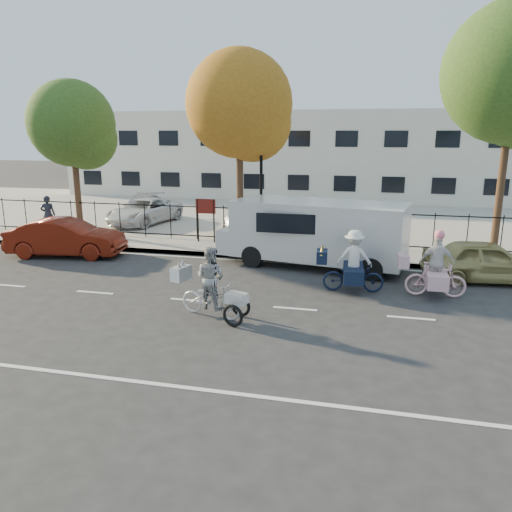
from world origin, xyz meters
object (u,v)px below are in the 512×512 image
(gold_sedan, at_px, (487,261))
(lot_car_c, at_px, (263,216))
(zebra_trike, at_px, (211,290))
(pedestrian, at_px, (48,215))
(bull_bike, at_px, (353,267))
(red_sedan, at_px, (66,238))
(lot_car_b, at_px, (144,211))
(lamppost, at_px, (261,171))
(white_van, at_px, (315,231))
(unicorn_bike, at_px, (435,272))
(lot_car_a, at_px, (143,208))
(lot_car_d, at_px, (318,213))

(gold_sedan, xyz_separation_m, lot_car_c, (-8.53, 5.74, 0.17))
(zebra_trike, bearing_deg, pedestrian, 68.25)
(bull_bike, distance_m, red_sedan, 11.00)
(zebra_trike, relative_size, bull_bike, 1.07)
(gold_sedan, bearing_deg, lot_car_b, 61.58)
(zebra_trike, relative_size, lot_car_c, 0.51)
(lamppost, relative_size, lot_car_b, 0.97)
(white_van, distance_m, gold_sedan, 5.59)
(lamppost, relative_size, zebra_trike, 2.01)
(pedestrian, bearing_deg, lamppost, 158.09)
(unicorn_bike, bearing_deg, lamppost, 51.70)
(lot_car_b, bearing_deg, unicorn_bike, -21.57)
(lamppost, height_order, lot_car_a, lamppost)
(bull_bike, height_order, gold_sedan, bull_bike)
(lot_car_b, bearing_deg, lamppost, -15.81)
(lot_car_a, height_order, lot_car_b, lot_car_a)
(zebra_trike, xyz_separation_m, pedestrian, (-10.30, 7.84, 0.30))
(white_van, bearing_deg, gold_sedan, 4.26)
(lot_car_d, bearing_deg, lot_car_c, -149.78)
(pedestrian, xyz_separation_m, lot_car_a, (2.59, 4.16, -0.23))
(bull_bike, bearing_deg, red_sedan, 75.62)
(lamppost, bearing_deg, pedestrian, 180.00)
(unicorn_bike, distance_m, red_sedan, 13.29)
(lamppost, height_order, red_sedan, lamppost)
(lot_car_d, bearing_deg, lot_car_b, -176.60)
(red_sedan, xyz_separation_m, lot_car_c, (6.40, 5.85, 0.13))
(lamppost, distance_m, lot_car_a, 8.66)
(unicorn_bike, height_order, bull_bike, unicorn_bike)
(lot_car_a, xyz_separation_m, lot_car_c, (6.68, -1.31, 0.06))
(red_sedan, xyz_separation_m, lot_car_b, (0.17, 6.39, 0.05))
(pedestrian, bearing_deg, white_van, 147.48)
(red_sedan, distance_m, gold_sedan, 14.92)
(zebra_trike, bearing_deg, lamppost, 19.02)
(lot_car_b, bearing_deg, zebra_trike, -46.40)
(zebra_trike, relative_size, red_sedan, 0.50)
(lamppost, xyz_separation_m, unicorn_bike, (6.22, -4.84, -2.38))
(zebra_trike, height_order, gold_sedan, zebra_trike)
(zebra_trike, relative_size, lot_car_a, 0.49)
(lot_car_a, bearing_deg, pedestrian, -134.67)
(zebra_trike, distance_m, gold_sedan, 8.99)
(red_sedan, bearing_deg, lamppost, -75.23)
(red_sedan, bearing_deg, white_van, -94.34)
(lot_car_d, bearing_deg, zebra_trike, -99.54)
(red_sedan, xyz_separation_m, lot_car_a, (-0.28, 7.16, 0.07))
(bull_bike, xyz_separation_m, lot_car_c, (-4.44, 7.73, 0.10))
(bull_bike, xyz_separation_m, lot_car_d, (-2.10, 9.29, 0.12))
(lamppost, xyz_separation_m, red_sedan, (-6.94, -3.00, -2.40))
(lamppost, xyz_separation_m, gold_sedan, (7.98, -2.89, -2.44))
(gold_sedan, relative_size, pedestrian, 2.28)
(unicorn_bike, height_order, pedestrian, unicorn_bike)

